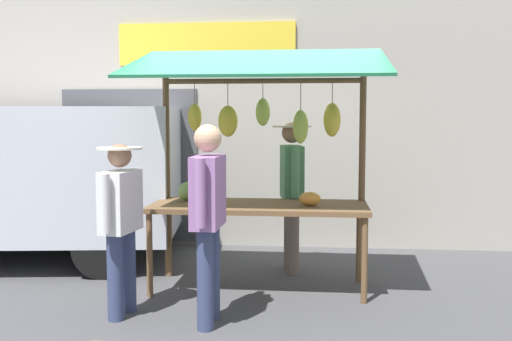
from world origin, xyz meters
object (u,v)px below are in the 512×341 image
(market_stall, at_px, (259,138))
(shopper_in_grey_tee, at_px, (121,216))
(vendor_with_sunhat, at_px, (292,183))
(shopper_in_striped_shirt, at_px, (208,209))

(market_stall, xyz_separation_m, shopper_in_grey_tee, (1.12, 1.02, -0.65))
(market_stall, relative_size, shopper_in_grey_tee, 1.63)
(vendor_with_sunhat, bearing_deg, market_stall, -32.85)
(market_stall, height_order, vendor_with_sunhat, market_stall)
(market_stall, distance_m, shopper_in_grey_tee, 1.65)
(vendor_with_sunhat, height_order, shopper_in_grey_tee, vendor_with_sunhat)
(market_stall, bearing_deg, vendor_with_sunhat, -113.13)
(vendor_with_sunhat, distance_m, shopper_in_grey_tee, 2.24)
(vendor_with_sunhat, distance_m, shopper_in_striped_shirt, 1.97)
(vendor_with_sunhat, relative_size, shopper_in_striped_shirt, 1.00)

